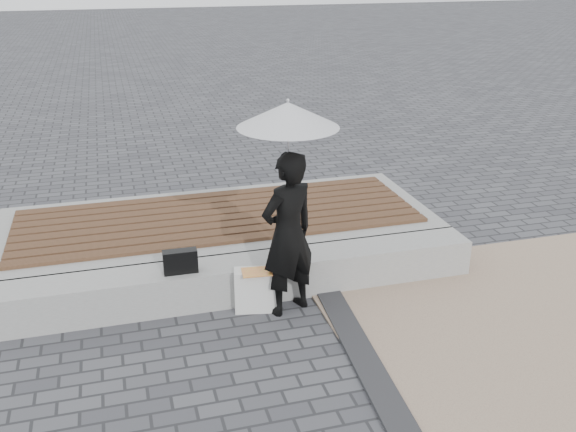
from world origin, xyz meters
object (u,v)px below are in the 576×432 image
object	(u,v)px
handbag	(180,261)
seating_ledge	(240,279)
woman	(288,234)
parasol	(288,115)
canvas_tote	(256,290)

from	to	relation	value
handbag	seating_ledge	bearing A→B (deg)	8.33
seating_ledge	woman	xyz separation A→B (m)	(0.40, -0.38, 0.61)
woman	parasol	size ratio (longest dim) A/B	1.39
seating_ledge	canvas_tote	world-z (taller)	canvas_tote
handbag	parasol	bearing A→B (deg)	-16.10
woman	parasol	world-z (taller)	parasol
canvas_tote	woman	bearing A→B (deg)	-3.18
seating_ledge	handbag	size ratio (longest dim) A/B	15.16
woman	handbag	size ratio (longest dim) A/B	4.93
woman	handbag	bearing A→B (deg)	-39.62
canvas_tote	parasol	bearing A→B (deg)	-3.18
woman	seating_ledge	bearing A→B (deg)	-66.30
parasol	handbag	xyz separation A→B (m)	(-0.99, 0.30, -1.44)
parasol	handbag	distance (m)	1.78
parasol	handbag	world-z (taller)	parasol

